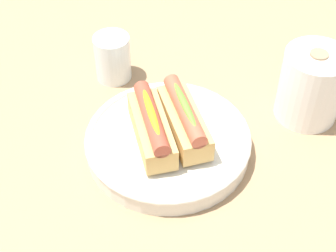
{
  "coord_description": "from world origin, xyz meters",
  "views": [
    {
      "loc": [
        0.57,
        -0.17,
        0.64
      ],
      "look_at": [
        0.01,
        -0.01,
        0.06
      ],
      "focal_mm": 54.55,
      "sensor_mm": 36.0,
      "label": 1
    }
  ],
  "objects_px": {
    "hotdog_back": "(184,119)",
    "paper_towel_roll": "(311,86)",
    "serving_bowl": "(168,142)",
    "hotdog_front": "(152,126)",
    "water_glass": "(113,60)"
  },
  "relations": [
    {
      "from": "water_glass",
      "to": "paper_towel_roll",
      "type": "bearing_deg",
      "value": 57.06
    },
    {
      "from": "serving_bowl",
      "to": "paper_towel_roll",
      "type": "bearing_deg",
      "value": 93.84
    },
    {
      "from": "hotdog_back",
      "to": "water_glass",
      "type": "xyz_separation_m",
      "value": [
        -0.22,
        -0.07,
        -0.02
      ]
    },
    {
      "from": "serving_bowl",
      "to": "hotdog_back",
      "type": "bearing_deg",
      "value": 91.99
    },
    {
      "from": "hotdog_back",
      "to": "paper_towel_roll",
      "type": "xyz_separation_m",
      "value": [
        -0.02,
        0.23,
        -0.0
      ]
    },
    {
      "from": "hotdog_front",
      "to": "serving_bowl",
      "type": "bearing_deg",
      "value": 91.99
    },
    {
      "from": "hotdog_back",
      "to": "serving_bowl",
      "type": "bearing_deg",
      "value": -88.01
    },
    {
      "from": "serving_bowl",
      "to": "paper_towel_roll",
      "type": "distance_m",
      "value": 0.27
    },
    {
      "from": "serving_bowl",
      "to": "paper_towel_roll",
      "type": "relative_size",
      "value": 2.04
    },
    {
      "from": "hotdog_front",
      "to": "hotdog_back",
      "type": "distance_m",
      "value": 0.05
    },
    {
      "from": "serving_bowl",
      "to": "water_glass",
      "type": "bearing_deg",
      "value": -168.13
    },
    {
      "from": "hotdog_back",
      "to": "water_glass",
      "type": "distance_m",
      "value": 0.23
    },
    {
      "from": "serving_bowl",
      "to": "hotdog_back",
      "type": "distance_m",
      "value": 0.05
    },
    {
      "from": "hotdog_front",
      "to": "water_glass",
      "type": "bearing_deg",
      "value": -175.25
    },
    {
      "from": "serving_bowl",
      "to": "hotdog_back",
      "type": "height_order",
      "value": "hotdog_back"
    }
  ]
}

